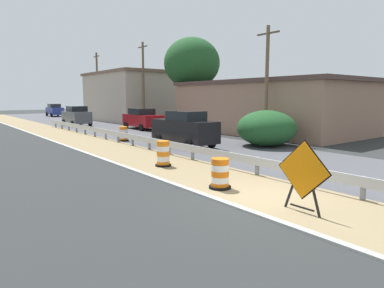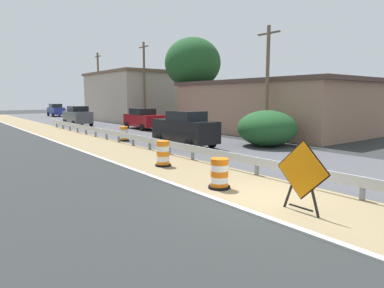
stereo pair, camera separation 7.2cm
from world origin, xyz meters
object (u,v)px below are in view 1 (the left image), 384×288
object	(u,v)px
car_trailing_near_lane	(143,119)
traffic_barrel_nearest	(220,175)
car_mid_far_lane	(55,110)
traffic_barrel_close	(163,155)
warning_sign_diamond	(303,173)
utility_pole_near	(267,82)
car_lead_far_lane	(77,116)
utility_pole_far	(98,85)
utility_pole_mid	(143,82)
car_lead_near_lane	(184,129)
traffic_barrel_mid	(124,134)

from	to	relation	value
car_trailing_near_lane	traffic_barrel_nearest	bearing A→B (deg)	-20.99
car_trailing_near_lane	car_mid_far_lane	world-z (taller)	car_mid_far_lane
traffic_barrel_close	car_trailing_near_lane	bearing A→B (deg)	63.42
traffic_barrel_close	car_trailing_near_lane	size ratio (longest dim) A/B	0.23
traffic_barrel_nearest	warning_sign_diamond	bearing A→B (deg)	-87.84
utility_pole_near	car_lead_far_lane	bearing A→B (deg)	105.93
car_trailing_near_lane	utility_pole_far	world-z (taller)	utility_pole_far
car_trailing_near_lane	warning_sign_diamond	bearing A→B (deg)	-17.98
car_mid_far_lane	utility_pole_near	distance (m)	40.18
warning_sign_diamond	traffic_barrel_close	size ratio (longest dim) A/B	1.74
car_mid_far_lane	utility_pole_far	distance (m)	12.04
traffic_barrel_nearest	car_lead_far_lane	xyz separation A→B (m)	(4.73, 27.38, 0.58)
car_trailing_near_lane	car_mid_far_lane	distance (m)	27.08
utility_pole_near	utility_pole_mid	size ratio (longest dim) A/B	0.87
warning_sign_diamond	traffic_barrel_close	distance (m)	7.27
car_lead_near_lane	utility_pole_mid	bearing A→B (deg)	-22.13
car_lead_near_lane	utility_pole_far	xyz separation A→B (m)	(5.77, 27.30, 3.48)
car_lead_near_lane	car_lead_far_lane	world-z (taller)	car_lead_near_lane
traffic_barrel_close	traffic_barrel_mid	size ratio (longest dim) A/B	1.12
car_lead_far_lane	utility_pole_near	world-z (taller)	utility_pole_near
car_lead_far_lane	car_lead_near_lane	bearing A→B (deg)	179.48
car_lead_near_lane	car_trailing_near_lane	distance (m)	11.97
traffic_barrel_close	utility_pole_mid	distance (m)	23.07
car_trailing_near_lane	car_mid_far_lane	bearing A→B (deg)	-177.54
car_lead_near_lane	utility_pole_near	world-z (taller)	utility_pole_near
utility_pole_far	utility_pole_mid	bearing A→B (deg)	-87.74
traffic_barrel_mid	utility_pole_near	size ratio (longest dim) A/B	0.13
traffic_barrel_nearest	car_lead_near_lane	distance (m)	9.78
car_lead_near_lane	car_trailing_near_lane	world-z (taller)	car_lead_near_lane
traffic_barrel_close	car_mid_far_lane	bearing A→B (deg)	80.01
warning_sign_diamond	traffic_barrel_nearest	distance (m)	3.10
warning_sign_diamond	utility_pole_near	distance (m)	14.77
warning_sign_diamond	car_lead_far_lane	size ratio (longest dim) A/B	0.47
car_trailing_near_lane	car_mid_far_lane	size ratio (longest dim) A/B	1.10
car_trailing_near_lane	utility_pole_near	distance (m)	13.44
utility_pole_far	car_mid_far_lane	bearing A→B (deg)	102.80
car_mid_far_lane	utility_pole_far	size ratio (longest dim) A/B	0.50
traffic_barrel_nearest	car_trailing_near_lane	xyz separation A→B (m)	(8.36, 19.92, 0.52)
traffic_barrel_mid	traffic_barrel_nearest	bearing A→B (deg)	-102.94
traffic_barrel_nearest	car_lead_near_lane	size ratio (longest dim) A/B	0.21
car_lead_far_lane	utility_pole_near	xyz separation A→B (m)	(5.82, -20.38, 2.94)
traffic_barrel_close	car_trailing_near_lane	world-z (taller)	car_trailing_near_lane
car_mid_far_lane	traffic_barrel_close	bearing A→B (deg)	-8.47
traffic_barrel_mid	utility_pole_near	distance (m)	10.30
warning_sign_diamond	utility_pole_near	bearing A→B (deg)	-135.77
utility_pole_near	utility_pole_far	world-z (taller)	utility_pole_far
traffic_barrel_nearest	utility_pole_far	bearing A→B (deg)	73.53
traffic_barrel_nearest	traffic_barrel_mid	distance (m)	13.41
traffic_barrel_mid	car_lead_near_lane	distance (m)	4.96
traffic_barrel_close	utility_pole_far	size ratio (longest dim) A/B	0.13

